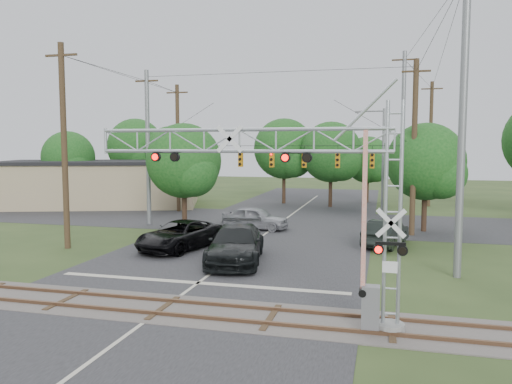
% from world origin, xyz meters
% --- Properties ---
extents(ground, '(160.00, 160.00, 0.00)m').
position_xyz_m(ground, '(0.00, 0.00, 0.00)').
color(ground, '#2D401D').
rests_on(ground, ground).
extents(road_main, '(14.00, 90.00, 0.02)m').
position_xyz_m(road_main, '(0.00, 10.00, 0.01)').
color(road_main, '#262528').
rests_on(road_main, ground).
extents(road_cross, '(90.00, 12.00, 0.02)m').
position_xyz_m(road_cross, '(0.00, 24.00, 0.01)').
color(road_cross, '#262528').
rests_on(road_cross, ground).
extents(railroad_track, '(90.00, 3.20, 0.17)m').
position_xyz_m(railroad_track, '(0.00, 2.00, 0.03)').
color(railroad_track, '#4E4843').
rests_on(railroad_track, ground).
extents(crossing_gantry, '(10.43, 0.93, 7.27)m').
position_xyz_m(crossing_gantry, '(4.86, 1.64, 4.48)').
color(crossing_gantry, gray).
rests_on(crossing_gantry, ground).
extents(traffic_signal_span, '(19.34, 0.36, 11.50)m').
position_xyz_m(traffic_signal_span, '(0.88, 20.00, 5.59)').
color(traffic_signal_span, gray).
rests_on(traffic_signal_span, ground).
extents(pickup_black, '(4.09, 6.33, 1.62)m').
position_xyz_m(pickup_black, '(-3.58, 12.02, 0.81)').
color(pickup_black, black).
rests_on(pickup_black, ground).
extents(car_dark, '(3.68, 6.75, 1.86)m').
position_xyz_m(car_dark, '(0.42, 9.78, 0.93)').
color(car_dark, black).
rests_on(car_dark, ground).
extents(sedan_silver, '(4.92, 2.37, 1.62)m').
position_xyz_m(sedan_silver, '(-1.16, 19.80, 0.81)').
color(sedan_silver, gray).
rests_on(sedan_silver, ground).
extents(suv_dark, '(2.83, 5.00, 1.56)m').
position_xyz_m(suv_dark, '(7.82, 15.93, 0.78)').
color(suv_dark, black).
rests_on(suv_dark, ground).
extents(commercial_building, '(21.22, 15.32, 4.47)m').
position_xyz_m(commercial_building, '(-19.73, 30.02, 2.24)').
color(commercial_building, tan).
rests_on(commercial_building, ground).
extents(streetlight, '(2.38, 0.25, 8.92)m').
position_xyz_m(streetlight, '(7.36, 27.56, 4.99)').
color(streetlight, gray).
rests_on(streetlight, ground).
extents(utility_poles, '(24.34, 28.41, 14.04)m').
position_xyz_m(utility_poles, '(2.96, 22.58, 6.44)').
color(utility_poles, '#3A2E1B').
rests_on(utility_poles, ground).
extents(treeline, '(55.27, 25.99, 9.89)m').
position_xyz_m(treeline, '(1.45, 32.29, 5.49)').
color(treeline, '#362518').
rests_on(treeline, ground).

